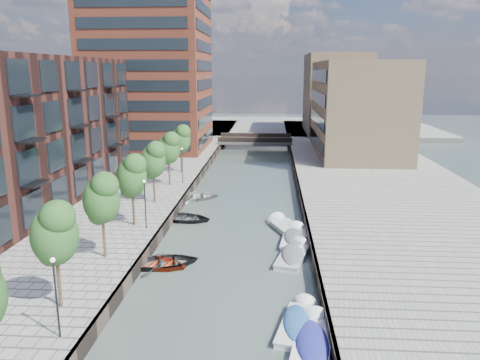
# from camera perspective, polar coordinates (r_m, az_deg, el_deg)

# --- Properties ---
(water) EXTENTS (300.00, 300.00, 0.00)m
(water) POSITION_cam_1_polar(r_m,az_deg,el_deg) (53.63, 0.63, -1.54)
(water) COLOR #38473F
(water) RESTS_ON ground
(quay_right) EXTENTS (20.00, 140.00, 1.00)m
(quay_right) POSITION_cam_1_polar(r_m,az_deg,el_deg) (54.99, 17.52, -1.25)
(quay_right) COLOR gray
(quay_right) RESTS_ON ground
(quay_wall_left) EXTENTS (0.25, 140.00, 1.00)m
(quay_wall_left) POSITION_cam_1_polar(r_m,az_deg,el_deg) (54.18, -5.82, -0.91)
(quay_wall_left) COLOR #332823
(quay_wall_left) RESTS_ON ground
(quay_wall_right) EXTENTS (0.25, 140.00, 1.00)m
(quay_wall_right) POSITION_cam_1_polar(r_m,az_deg,el_deg) (53.51, 7.17, -1.12)
(quay_wall_right) COLOR #332823
(quay_wall_right) RESTS_ON ground
(far_closure) EXTENTS (80.00, 40.00, 1.00)m
(far_closure) POSITION_cam_1_polar(r_m,az_deg,el_deg) (112.59, 2.39, 6.48)
(far_closure) COLOR gray
(far_closure) RESTS_ON ground
(apartment_block) EXTENTS (8.00, 38.00, 14.00)m
(apartment_block) POSITION_cam_1_polar(r_m,az_deg,el_deg) (48.00, -24.80, 5.24)
(apartment_block) COLOR black
(apartment_block) RESTS_ON quay_left
(tower) EXTENTS (18.00, 18.00, 30.00)m
(tower) POSITION_cam_1_polar(r_m,az_deg,el_deg) (79.36, -11.02, 14.66)
(tower) COLOR brown
(tower) RESTS_ON quay_left
(tan_block_near) EXTENTS (12.00, 25.00, 14.00)m
(tan_block_near) POSITION_cam_1_polar(r_m,az_deg,el_deg) (75.14, 14.06, 8.50)
(tan_block_near) COLOR tan
(tan_block_near) RESTS_ON quay_right
(tan_block_far) EXTENTS (12.00, 20.00, 16.00)m
(tan_block_far) POSITION_cam_1_polar(r_m,az_deg,el_deg) (100.74, 11.53, 10.29)
(tan_block_far) COLOR tan
(tan_block_far) RESTS_ON quay_right
(bridge) EXTENTS (13.00, 6.00, 1.30)m
(bridge) POSITION_cam_1_polar(r_m,az_deg,el_deg) (84.72, 1.88, 4.87)
(bridge) COLOR gray
(bridge) RESTS_ON ground
(tree_1) EXTENTS (2.50, 2.50, 5.95)m
(tree_1) POSITION_cam_1_polar(r_m,az_deg,el_deg) (26.82, -21.71, -5.87)
(tree_1) COLOR #382619
(tree_1) RESTS_ON quay_left
(tree_2) EXTENTS (2.50, 2.50, 5.95)m
(tree_2) POSITION_cam_1_polar(r_m,az_deg,el_deg) (32.97, -16.56, -2.00)
(tree_2) COLOR #382619
(tree_2) RESTS_ON quay_left
(tree_3) EXTENTS (2.50, 2.50, 5.95)m
(tree_3) POSITION_cam_1_polar(r_m,az_deg,el_deg) (39.41, -13.07, 0.65)
(tree_3) COLOR #382619
(tree_3) RESTS_ON quay_left
(tree_4) EXTENTS (2.50, 2.50, 5.95)m
(tree_4) POSITION_cam_1_polar(r_m,az_deg,el_deg) (46.01, -10.58, 2.54)
(tree_4) COLOR #382619
(tree_4) RESTS_ON quay_left
(tree_5) EXTENTS (2.50, 2.50, 5.95)m
(tree_5) POSITION_cam_1_polar(r_m,az_deg,el_deg) (52.72, -8.71, 3.95)
(tree_5) COLOR #382619
(tree_5) RESTS_ON quay_left
(tree_6) EXTENTS (2.50, 2.50, 5.95)m
(tree_6) POSITION_cam_1_polar(r_m,az_deg,el_deg) (59.49, -7.26, 5.04)
(tree_6) COLOR #382619
(tree_6) RESTS_ON quay_left
(lamp_0) EXTENTS (0.24, 0.24, 4.12)m
(lamp_0) POSITION_cam_1_polar(r_m,az_deg,el_deg) (24.43, -21.57, -12.27)
(lamp_0) COLOR black
(lamp_0) RESTS_ON quay_left
(lamp_1) EXTENTS (0.24, 0.24, 4.12)m
(lamp_1) POSITION_cam_1_polar(r_m,az_deg,el_deg) (38.54, -11.51, -2.31)
(lamp_1) COLOR black
(lamp_1) RESTS_ON quay_left
(lamp_2) EXTENTS (0.24, 0.24, 4.12)m
(lamp_2) POSITION_cam_1_polar(r_m,az_deg,el_deg) (53.73, -7.06, 2.23)
(lamp_2) COLOR black
(lamp_2) RESTS_ON quay_left
(sloop_1) EXTENTS (5.83, 4.89, 1.04)m
(sloop_1) POSITION_cam_1_polar(r_m,az_deg,el_deg) (34.48, -9.18, -10.28)
(sloop_1) COLOR black
(sloop_1) RESTS_ON ground
(sloop_2) EXTENTS (5.20, 4.28, 0.94)m
(sloop_2) POSITION_cam_1_polar(r_m,az_deg,el_deg) (34.41, -10.02, -10.37)
(sloop_2) COLOR #A32C11
(sloop_2) RESTS_ON ground
(sloop_3) EXTENTS (5.88, 5.03, 1.03)m
(sloop_3) POSITION_cam_1_polar(r_m,az_deg,el_deg) (51.09, -5.30, -2.35)
(sloop_3) COLOR #B2B3B0
(sloop_3) RESTS_ON ground
(sloop_4) EXTENTS (5.54, 4.40, 1.03)m
(sloop_4) POSITION_cam_1_polar(r_m,az_deg,el_deg) (44.01, -6.72, -4.95)
(sloop_4) COLOR black
(sloop_4) RESTS_ON ground
(motorboat_0) EXTENTS (2.65, 5.47, 1.75)m
(motorboat_0) POSITION_cam_1_polar(r_m,az_deg,el_deg) (25.41, 8.86, -18.87)
(motorboat_0) COLOR white
(motorboat_0) RESTS_ON ground
(motorboat_1) EXTENTS (2.91, 5.34, 1.69)m
(motorboat_1) POSITION_cam_1_polar(r_m,az_deg,el_deg) (35.55, 6.53, -9.09)
(motorboat_1) COLOR #B2B2B0
(motorboat_1) RESTS_ON ground
(motorboat_2) EXTENTS (3.87, 5.86, 1.85)m
(motorboat_2) POSITION_cam_1_polar(r_m,az_deg,el_deg) (41.34, 5.72, -5.98)
(motorboat_2) COLOR #BDBDBB
(motorboat_2) RESTS_ON ground
(motorboat_3) EXTENTS (2.67, 5.03, 1.60)m
(motorboat_3) POSITION_cam_1_polar(r_m,az_deg,el_deg) (26.95, 7.16, -16.84)
(motorboat_3) COLOR silver
(motorboat_3) RESTS_ON ground
(motorboat_4) EXTENTS (2.40, 5.30, 1.71)m
(motorboat_4) POSITION_cam_1_polar(r_m,az_deg,el_deg) (39.04, 6.63, -7.02)
(motorboat_4) COLOR white
(motorboat_4) RESTS_ON ground
(car) EXTENTS (2.64, 3.73, 1.18)m
(car) POSITION_cam_1_polar(r_m,az_deg,el_deg) (78.15, 10.48, 4.10)
(car) COLOR #A1A4A5
(car) RESTS_ON quay_right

